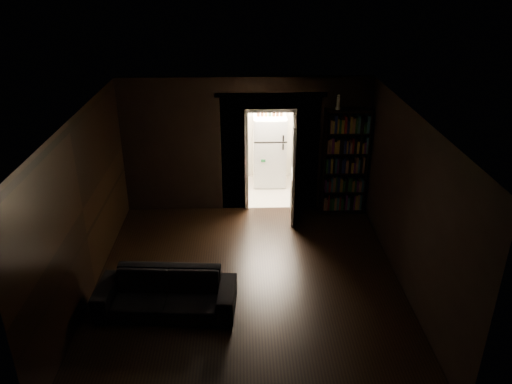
# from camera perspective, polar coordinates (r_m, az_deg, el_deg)

# --- Properties ---
(ground) EXTENTS (5.50, 5.50, 0.00)m
(ground) POSITION_cam_1_polar(r_m,az_deg,el_deg) (8.35, -0.90, -10.37)
(ground) COLOR black
(ground) RESTS_ON ground
(room_walls) EXTENTS (5.02, 5.61, 2.84)m
(room_walls) POSITION_cam_1_polar(r_m,az_deg,el_deg) (8.48, -1.15, 3.21)
(room_walls) COLOR black
(room_walls) RESTS_ON ground
(kitchen_alcove) EXTENTS (2.20, 1.80, 2.60)m
(kitchen_alcove) POSITION_cam_1_polar(r_m,az_deg,el_deg) (11.29, 1.31, 6.30)
(kitchen_alcove) COLOR #B1AC9A
(kitchen_alcove) RESTS_ON ground
(sofa) EXTENTS (2.13, 1.04, 0.80)m
(sofa) POSITION_cam_1_polar(r_m,az_deg,el_deg) (7.69, -10.28, -10.71)
(sofa) COLOR black
(sofa) RESTS_ON ground
(bookshelf) EXTENTS (0.91, 0.36, 2.20)m
(bookshelf) POSITION_cam_1_polar(r_m,az_deg,el_deg) (10.28, 10.07, 3.34)
(bookshelf) COLOR black
(bookshelf) RESTS_ON ground
(refrigerator) EXTENTS (0.92, 0.88, 1.65)m
(refrigerator) POSITION_cam_1_polar(r_m,az_deg,el_deg) (11.57, 1.55, 4.75)
(refrigerator) COLOR silver
(refrigerator) RESTS_ON ground
(door) EXTENTS (0.12, 0.85, 2.05)m
(door) POSITION_cam_1_polar(r_m,az_deg,el_deg) (9.93, 4.27, 2.39)
(door) COLOR silver
(door) RESTS_ON ground
(figurine) EXTENTS (0.12, 0.12, 0.29)m
(figurine) POSITION_cam_1_polar(r_m,az_deg,el_deg) (9.88, 9.38, 10.12)
(figurine) COLOR white
(figurine) RESTS_ON bookshelf
(bottles) EXTENTS (0.68, 0.23, 0.28)m
(bottles) POSITION_cam_1_polar(r_m,az_deg,el_deg) (11.25, 1.60, 9.31)
(bottles) COLOR black
(bottles) RESTS_ON refrigerator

